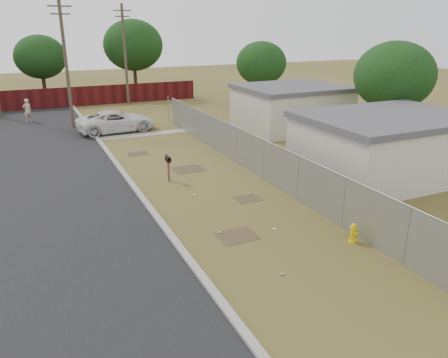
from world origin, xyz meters
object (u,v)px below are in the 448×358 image
mailbox (168,161)px  pickup_truck (116,121)px  pedestrian (27,110)px  fire_hydrant (353,233)px

mailbox → pickup_truck: size_ratio=0.24×
mailbox → pedestrian: 18.70m
fire_hydrant → pickup_truck: (-4.04, 20.29, 0.41)m
fire_hydrant → pedestrian: pedestrian is taller
fire_hydrant → pickup_truck: size_ratio=0.14×
fire_hydrant → pedestrian: 28.27m
mailbox → pedestrian: (-5.73, 17.80, -0.11)m
fire_hydrant → pickup_truck: 20.70m
pickup_truck → fire_hydrant: bearing=-174.0°
pickup_truck → mailbox: bearing=175.4°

